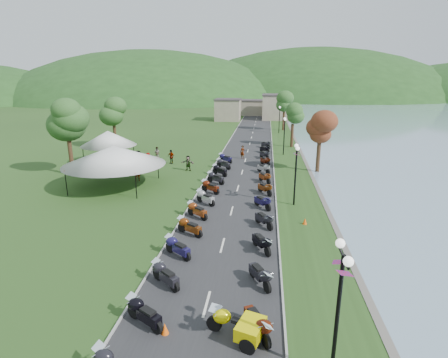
{
  "coord_description": "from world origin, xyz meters",
  "views": [
    {
      "loc": [
        2.47,
        -9.84,
        10.15
      ],
      "look_at": [
        -1.16,
        20.58,
        1.3
      ],
      "focal_mm": 28.0,
      "sensor_mm": 36.0,
      "label": 1
    }
  ],
  "objects_px": {
    "yellow_trike": "(235,325)",
    "pedestrian_a": "(138,181)",
    "streetlamp_near": "(337,317)",
    "vendor_tent_main": "(115,166)",
    "pedestrian_b": "(157,159)",
    "pedestrian_c": "(139,166)"
  },
  "relations": [
    {
      "from": "pedestrian_a",
      "to": "vendor_tent_main",
      "type": "bearing_deg",
      "value": -150.21
    },
    {
      "from": "yellow_trike",
      "to": "streetlamp_near",
      "type": "xyz_separation_m",
      "value": [
        3.56,
        -1.55,
        1.93
      ]
    },
    {
      "from": "pedestrian_a",
      "to": "pedestrian_b",
      "type": "distance_m",
      "value": 10.25
    },
    {
      "from": "vendor_tent_main",
      "to": "pedestrian_a",
      "type": "height_order",
      "value": "vendor_tent_main"
    },
    {
      "from": "streetlamp_near",
      "to": "pedestrian_c",
      "type": "bearing_deg",
      "value": 121.31
    },
    {
      "from": "vendor_tent_main",
      "to": "pedestrian_c",
      "type": "relative_size",
      "value": 3.39
    },
    {
      "from": "pedestrian_c",
      "to": "yellow_trike",
      "type": "bearing_deg",
      "value": -2.07
    },
    {
      "from": "streetlamp_near",
      "to": "pedestrian_b",
      "type": "relative_size",
      "value": 3.13
    },
    {
      "from": "streetlamp_near",
      "to": "pedestrian_a",
      "type": "xyz_separation_m",
      "value": [
        -15.47,
        22.82,
        -2.5
      ]
    },
    {
      "from": "yellow_trike",
      "to": "pedestrian_a",
      "type": "height_order",
      "value": "yellow_trike"
    },
    {
      "from": "streetlamp_near",
      "to": "vendor_tent_main",
      "type": "bearing_deg",
      "value": 129.03
    },
    {
      "from": "streetlamp_near",
      "to": "pedestrian_c",
      "type": "relative_size",
      "value": 2.62
    },
    {
      "from": "pedestrian_b",
      "to": "pedestrian_c",
      "type": "distance_m",
      "value": 4.34
    },
    {
      "from": "pedestrian_a",
      "to": "pedestrian_c",
      "type": "height_order",
      "value": "pedestrian_c"
    },
    {
      "from": "yellow_trike",
      "to": "pedestrian_b",
      "type": "xyz_separation_m",
      "value": [
        -13.02,
        31.46,
        -0.57
      ]
    },
    {
      "from": "streetlamp_near",
      "to": "vendor_tent_main",
      "type": "distance_m",
      "value": 26.79
    },
    {
      "from": "yellow_trike",
      "to": "vendor_tent_main",
      "type": "xyz_separation_m",
      "value": [
        -13.31,
        19.25,
        1.43
      ]
    },
    {
      "from": "pedestrian_a",
      "to": "yellow_trike",
      "type": "bearing_deg",
      "value": -86.33
    },
    {
      "from": "yellow_trike",
      "to": "pedestrian_b",
      "type": "distance_m",
      "value": 34.05
    },
    {
      "from": "yellow_trike",
      "to": "vendor_tent_main",
      "type": "relative_size",
      "value": 0.39
    },
    {
      "from": "streetlamp_near",
      "to": "pedestrian_b",
      "type": "xyz_separation_m",
      "value": [
        -16.58,
        33.01,
        -2.5
      ]
    },
    {
      "from": "yellow_trike",
      "to": "pedestrian_a",
      "type": "distance_m",
      "value": 24.39
    }
  ]
}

